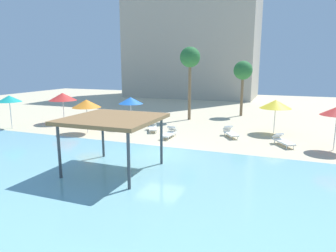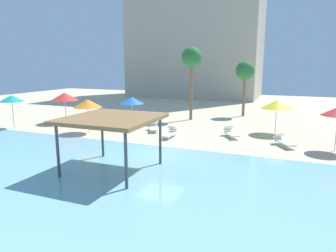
{
  "view_description": "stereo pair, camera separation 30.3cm",
  "coord_description": "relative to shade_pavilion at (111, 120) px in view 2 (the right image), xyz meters",
  "views": [
    {
      "loc": [
        6.62,
        -15.93,
        5.17
      ],
      "look_at": [
        -0.31,
        2.0,
        1.3
      ],
      "focal_mm": 32.36,
      "sensor_mm": 36.0,
      "label": 1
    },
    {
      "loc": [
        6.9,
        -15.82,
        5.17
      ],
      "look_at": [
        -0.31,
        2.0,
        1.3
      ],
      "focal_mm": 32.36,
      "sensor_mm": 36.0,
      "label": 2
    }
  ],
  "objects": [
    {
      "name": "beach_umbrella_red_6",
      "position": [
        -11.01,
        9.55,
        -0.17
      ],
      "size": [
        2.47,
        2.47,
        2.73
      ],
      "color": "silver",
      "rests_on": "ground"
    },
    {
      "name": "shade_pavilion",
      "position": [
        0.0,
        0.0,
        0.0
      ],
      "size": [
        4.28,
        4.28,
        2.73
      ],
      "color": "#42474C",
      "rests_on": "ground"
    },
    {
      "name": "lounge_chair_4",
      "position": [
        -7.07,
        10.33,
        -2.23
      ],
      "size": [
        1.28,
        1.98,
        0.74
      ],
      "rotation": [
        0.0,
        0.0,
        -1.18
      ],
      "color": "white",
      "rests_on": "ground"
    },
    {
      "name": "palm_tree_0",
      "position": [
        3.52,
        19.36,
        1.98
      ],
      "size": [
        1.9,
        1.9,
        5.61
      ],
      "color": "brown",
      "rests_on": "ground"
    },
    {
      "name": "beach_umbrella_teal_5",
      "position": [
        -13.36,
        5.92,
        -0.08
      ],
      "size": [
        1.91,
        1.91,
        2.75
      ],
      "color": "silver",
      "rests_on": "ground"
    },
    {
      "name": "beach_umbrella_blue_0",
      "position": [
        -4.29,
        9.86,
        -0.27
      ],
      "size": [
        2.03,
        2.03,
        2.57
      ],
      "color": "silver",
      "rests_on": "ground"
    },
    {
      "name": "hotel_block_0",
      "position": [
        -7.13,
        37.33,
        8.4
      ],
      "size": [
        20.67,
        11.64,
        21.92
      ],
      "primitive_type": "cube",
      "color": "#B2A893",
      "rests_on": "ground"
    },
    {
      "name": "lagoon_water",
      "position": [
        1.02,
        -1.72,
        -2.54
      ],
      "size": [
        44.0,
        13.5,
        0.04
      ],
      "primitive_type": "cube",
      "color": "#7AB7C1",
      "rests_on": "ground"
    },
    {
      "name": "ground_plane",
      "position": [
        1.02,
        3.53,
        -2.56
      ],
      "size": [
        80.0,
        80.0,
        0.0
      ],
      "primitive_type": "plane",
      "color": "beige"
    },
    {
      "name": "beach_umbrella_orange_1",
      "position": [
        -6.46,
        6.8,
        -0.27
      ],
      "size": [
        2.19,
        2.19,
        2.6
      ],
      "color": "silver",
      "rests_on": "ground"
    },
    {
      "name": "lounge_chair_2",
      "position": [
        7.72,
        8.26,
        -2.23
      ],
      "size": [
        1.51,
        1.93,
        0.74
      ],
      "rotation": [
        0.0,
        0.0,
        -1.02
      ],
      "color": "white",
      "rests_on": "ground"
    },
    {
      "name": "lounge_chair_0",
      "position": [
        4.09,
        9.5,
        -2.23
      ],
      "size": [
        1.46,
        1.95,
        0.74
      ],
      "rotation": [
        0.0,
        0.0,
        -1.05
      ],
      "color": "white",
      "rests_on": "ground"
    },
    {
      "name": "palm_tree_1",
      "position": [
        -0.84,
        15.27,
        3.16
      ],
      "size": [
        1.9,
        1.9,
        6.86
      ],
      "color": "brown",
      "rests_on": "ground"
    },
    {
      "name": "beach_umbrella_yellow_3",
      "position": [
        7.05,
        11.88,
        -0.3
      ],
      "size": [
        2.37,
        2.37,
        2.59
      ],
      "color": "silver",
      "rests_on": "ground"
    },
    {
      "name": "lounge_chair_3",
      "position": [
        -0.01,
        7.71,
        -2.23
      ],
      "size": [
        0.61,
        1.9,
        0.74
      ],
      "rotation": [
        0.0,
        0.0,
        -1.57
      ],
      "color": "white",
      "rests_on": "ground"
    },
    {
      "name": "lounge_chair_1",
      "position": [
        -2.02,
        9.24,
        -2.23
      ],
      "size": [
        1.33,
        1.97,
        0.74
      ],
      "rotation": [
        0.0,
        0.0,
        -1.14
      ],
      "color": "white",
      "rests_on": "ground"
    }
  ]
}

